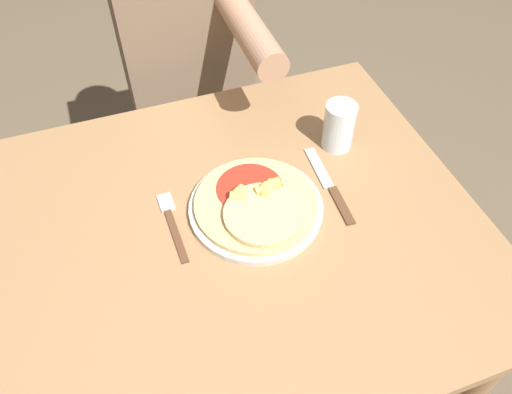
{
  "coord_description": "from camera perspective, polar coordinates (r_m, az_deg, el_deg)",
  "views": [
    {
      "loc": [
        -0.16,
        -0.56,
        1.5
      ],
      "look_at": [
        0.05,
        0.02,
        0.77
      ],
      "focal_mm": 35.0,
      "sensor_mm": 36.0,
      "label": 1
    }
  ],
  "objects": [
    {
      "name": "plate",
      "position": [
        0.98,
        -0.0,
        -1.25
      ],
      "size": [
        0.27,
        0.27,
        0.01
      ],
      "color": "beige",
      "rests_on": "dining_table"
    },
    {
      "name": "ground_plane",
      "position": [
        1.61,
        -1.34,
        -19.33
      ],
      "size": [
        8.0,
        8.0,
        0.0
      ],
      "primitive_type": "plane",
      "color": "brown"
    },
    {
      "name": "fork",
      "position": [
        0.98,
        -9.59,
        -2.78
      ],
      "size": [
        0.03,
        0.18,
        0.0
      ],
      "color": "brown",
      "rests_on": "dining_table"
    },
    {
      "name": "pizza",
      "position": [
        0.97,
        0.17,
        -0.79
      ],
      "size": [
        0.24,
        0.24,
        0.04
      ],
      "color": "#DBBC7A",
      "rests_on": "plate"
    },
    {
      "name": "knife",
      "position": [
        1.04,
        8.41,
        1.29
      ],
      "size": [
        0.03,
        0.22,
        0.0
      ],
      "color": "brown",
      "rests_on": "dining_table"
    },
    {
      "name": "person_diner",
      "position": [
        1.43,
        -8.04,
        16.39
      ],
      "size": [
        0.33,
        0.52,
        1.25
      ],
      "color": "#2D2D38",
      "rests_on": "ground_plane"
    },
    {
      "name": "dining_table",
      "position": [
        1.07,
        -1.92,
        -7.41
      ],
      "size": [
        0.94,
        0.82,
        0.73
      ],
      "color": "#9E754C",
      "rests_on": "ground_plane"
    },
    {
      "name": "drinking_glass",
      "position": [
        1.09,
        9.45,
        8.0
      ],
      "size": [
        0.07,
        0.07,
        0.11
      ],
      "color": "silver",
      "rests_on": "dining_table"
    }
  ]
}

